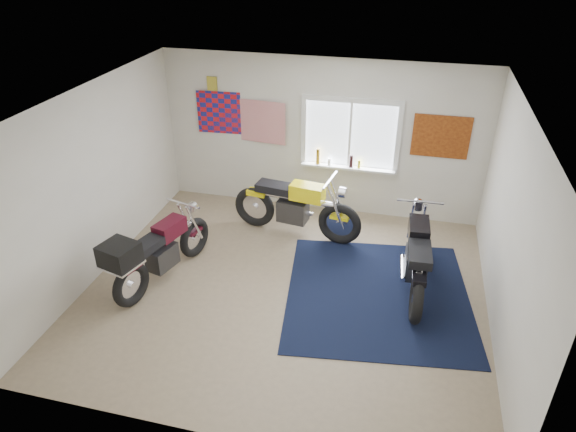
% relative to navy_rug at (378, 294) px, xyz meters
% --- Properties ---
extents(ground, '(5.50, 5.50, 0.00)m').
position_rel_navy_rug_xyz_m(ground, '(-1.29, -0.19, -0.01)').
color(ground, '#9E896B').
rests_on(ground, ground).
extents(room_shell, '(5.50, 5.50, 5.50)m').
position_rel_navy_rug_xyz_m(room_shell, '(-1.29, -0.19, 1.63)').
color(room_shell, white).
rests_on(room_shell, ground).
extents(navy_rug, '(2.82, 2.91, 0.01)m').
position_rel_navy_rug_xyz_m(navy_rug, '(0.00, 0.00, 0.00)').
color(navy_rug, black).
rests_on(navy_rug, ground).
extents(window_assembly, '(1.66, 0.17, 1.26)m').
position_rel_navy_rug_xyz_m(window_assembly, '(-0.79, 2.28, 1.36)').
color(window_assembly, white).
rests_on(window_assembly, room_shell).
extents(oil_bottles, '(0.77, 0.07, 0.28)m').
position_rel_navy_rug_xyz_m(oil_bottles, '(-1.03, 2.21, 1.01)').
color(oil_bottles, '#8B6214').
rests_on(oil_bottles, window_assembly).
extents(flag_display, '(1.60, 0.10, 1.17)m').
position_rel_navy_rug_xyz_m(flag_display, '(-3.19, 2.29, 2.14)').
color(flag_display, red).
rests_on(flag_display, room_shell).
extents(triumph_poster, '(0.90, 0.03, 0.70)m').
position_rel_navy_rug_xyz_m(triumph_poster, '(0.66, 2.29, 1.54)').
color(triumph_poster, '#A54C14').
rests_on(triumph_poster, room_shell).
extents(yellow_triumph, '(2.21, 0.66, 1.11)m').
position_rel_navy_rug_xyz_m(yellow_triumph, '(-1.49, 1.32, 0.48)').
color(yellow_triumph, black).
rests_on(yellow_triumph, ground).
extents(black_chrome_bike, '(0.65, 2.14, 1.10)m').
position_rel_navy_rug_xyz_m(black_chrome_bike, '(0.46, 0.34, 0.47)').
color(black_chrome_bike, black).
rests_on(black_chrome_bike, navy_rug).
extents(maroon_tourer, '(0.89, 1.98, 1.01)m').
position_rel_navy_rug_xyz_m(maroon_tourer, '(-3.08, -0.48, 0.52)').
color(maroon_tourer, black).
rests_on(maroon_tourer, ground).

